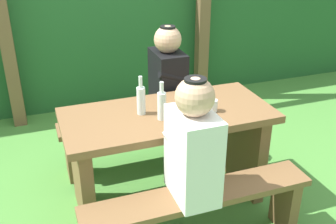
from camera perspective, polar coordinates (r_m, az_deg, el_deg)
name	(u,v)px	position (r m, az deg, el deg)	size (l,w,h in m)	color
ground_plane	(168,199)	(3.04, 0.00, -12.19)	(12.00, 12.00, 0.00)	#4A8838
hedge_backdrop	(99,20)	(4.76, -9.75, 12.72)	(6.40, 1.02, 1.65)	#235929
pergola_post_left	(3,20)	(3.99, -22.42, 11.96)	(0.12, 0.12, 2.09)	brown
pergola_post_right	(203,6)	(4.37, 5.04, 14.82)	(0.12, 0.12, 2.09)	brown
picnic_table	(168,141)	(2.77, 0.00, -4.20)	(1.40, 0.64, 0.71)	brown
bench_near	(198,209)	(2.46, 4.34, -13.62)	(1.40, 0.24, 0.43)	brown
bench_far	(146,129)	(3.30, -3.15, -2.49)	(1.40, 0.24, 0.43)	brown
person_white_shirt	(193,145)	(2.19, 3.58, -4.64)	(0.25, 0.35, 0.72)	white
person_black_coat	(168,75)	(3.16, -0.02, 5.29)	(0.25, 0.35, 0.72)	black
drinking_glass	(213,106)	(2.67, 6.36, 0.92)	(0.06, 0.06, 0.08)	silver
bottle_left	(141,100)	(2.60, -3.84, 1.78)	(0.06, 0.06, 0.26)	silver
bottle_right	(162,105)	(2.53, -0.89, 1.02)	(0.06, 0.06, 0.25)	silver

